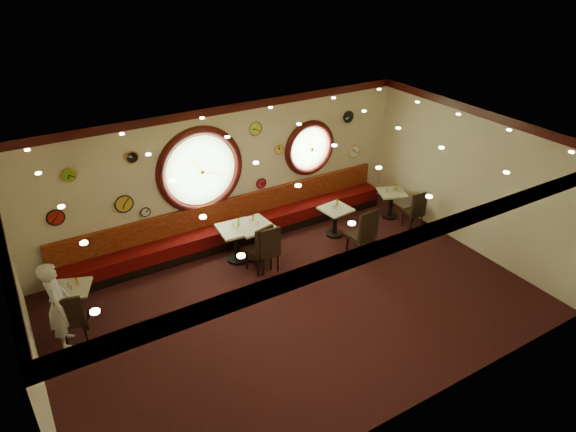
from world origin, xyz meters
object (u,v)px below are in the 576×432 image
object	(u,v)px
condiment_e_salt	(387,191)
condiment_e_pepper	(394,190)
table_d	(335,218)
chair_c	(268,246)
condiment_b_salt	(233,225)
condiment_a_bottle	(77,281)
table_e	(391,201)
condiment_c_pepper	(258,223)
table_a	(74,299)
condiment_d_salt	(333,207)
condiment_c_bottle	(253,218)
condiment_b_pepper	(237,228)
condiment_d_pepper	(336,206)
table_c	(253,237)
condiment_d_bottle	(337,203)
condiment_e_bottle	(396,187)
condiment_b_bottle	(238,223)
chair_e	(416,208)
waiter	(58,305)
chair_a	(72,316)
chair_d	(365,231)
condiment_a_salt	(68,286)
table_b	(237,240)
condiment_a_pepper	(71,288)
chair_b	(261,246)
condiment_c_salt	(250,221)

from	to	relation	value
condiment_e_salt	condiment_e_pepper	size ratio (longest dim) A/B	0.83
table_d	chair_c	distance (m)	2.15
condiment_b_salt	condiment_a_bottle	size ratio (longest dim) A/B	0.66
table_e	condiment_a_bottle	xyz separation A→B (m)	(-7.49, -0.00, 0.33)
condiment_c_pepper	table_a	bearing A→B (deg)	-178.95
table_a	chair_c	world-z (taller)	chair_c
condiment_d_salt	condiment_c_bottle	world-z (taller)	condiment_c_bottle
condiment_b_pepper	condiment_d_pepper	xyz separation A→B (m)	(2.47, -0.14, -0.09)
condiment_d_pepper	condiment_e_salt	xyz separation A→B (m)	(1.61, 0.09, -0.03)
table_c	chair_c	xyz separation A→B (m)	(0.02, -0.65, 0.10)
condiment_b_salt	condiment_c_pepper	distance (m)	0.52
table_a	condiment_b_salt	world-z (taller)	condiment_b_salt
condiment_d_bottle	condiment_e_bottle	xyz separation A→B (m)	(1.77, -0.04, -0.02)
condiment_c_pepper	condiment_e_pepper	distance (m)	3.79
condiment_e_salt	condiment_e_bottle	bearing A→B (deg)	-6.58
table_e	condiment_b_bottle	distance (m)	4.15
condiment_e_salt	chair_e	bearing A→B (deg)	-75.21
condiment_b_salt	waiter	world-z (taller)	waiter
chair_a	chair_d	bearing A→B (deg)	7.65
table_d	condiment_a_salt	distance (m)	5.92
table_b	condiment_a_pepper	world-z (taller)	table_b
condiment_c_pepper	condiment_b_bottle	bearing A→B (deg)	153.31
chair_d	chair_e	world-z (taller)	chair_d
chair_e	table_d	bearing A→B (deg)	162.39
chair_a	condiment_a_pepper	size ratio (longest dim) A/B	6.74
table_c	condiment_c_pepper	bearing A→B (deg)	-46.49
condiment_d_salt	chair_d	bearing A→B (deg)	-89.18
condiment_a_salt	condiment_a_bottle	size ratio (longest dim) A/B	0.57
table_d	condiment_a_salt	world-z (taller)	condiment_a_salt
condiment_a_bottle	waiter	world-z (taller)	waiter
chair_b	condiment_e_salt	bearing A→B (deg)	-5.26
condiment_d_salt	condiment_b_pepper	distance (m)	2.43
table_d	condiment_a_bottle	distance (m)	5.77
condiment_a_bottle	condiment_d_bottle	bearing A→B (deg)	0.67
condiment_a_bottle	table_c	bearing A→B (deg)	1.80
table_b	chair_e	size ratio (longest dim) A/B	1.34
table_d	condiment_a_pepper	xyz separation A→B (m)	(-5.89, -0.10, 0.29)
condiment_c_salt	chair_a	bearing A→B (deg)	-167.28
condiment_b_pepper	waiter	size ratio (longest dim) A/B	0.05
chair_d	condiment_c_salt	bearing A→B (deg)	143.89
chair_b	chair_a	bearing A→B (deg)	170.49
chair_c	condiment_d_bottle	bearing A→B (deg)	20.83
table_b	condiment_a_salt	bearing A→B (deg)	-176.58
chair_b	condiment_c_salt	distance (m)	0.70
condiment_b_bottle	condiment_c_bottle	world-z (taller)	condiment_b_bottle
chair_e	condiment_b_pepper	bearing A→B (deg)	173.38
table_a	chair_d	world-z (taller)	chair_d
condiment_c_salt	condiment_b_bottle	distance (m)	0.27
condiment_a_salt	condiment_e_pepper	bearing A→B (deg)	-0.00
condiment_e_pepper	condiment_e_bottle	world-z (taller)	condiment_e_bottle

